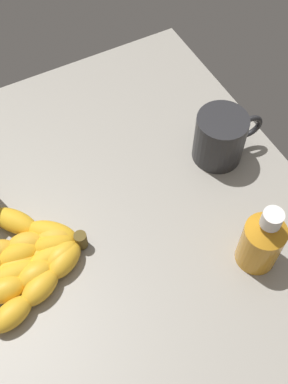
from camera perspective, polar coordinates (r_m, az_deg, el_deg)
name	(u,v)px	position (r cm, az deg, el deg)	size (l,w,h in cm)	color
ground_plane	(119,222)	(79.47, -3.10, -3.65)	(75.37, 63.75, 3.97)	gray
banana_bunch	(23,258)	(74.39, -14.46, -7.83)	(26.98, 23.12, 3.79)	gold
honey_bottle	(262,240)	(71.24, 14.18, -5.71)	(6.27, 6.27, 13.22)	orange
coffee_mug	(221,137)	(82.27, 9.30, 6.56)	(8.84, 12.61, 9.37)	#262628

